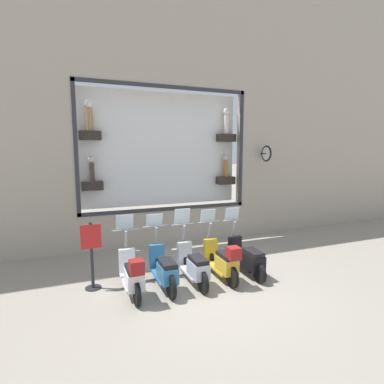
{
  "coord_description": "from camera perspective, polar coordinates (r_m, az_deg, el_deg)",
  "views": [
    {
      "loc": [
        -6.18,
        2.85,
        3.14
      ],
      "look_at": [
        1.61,
        -0.19,
        2.0
      ],
      "focal_mm": 28.0,
      "sensor_mm": 36.0,
      "label": 1
    }
  ],
  "objects": [
    {
      "name": "scooter_yellow_1",
      "position": [
        7.57,
        5.82,
        -12.89
      ],
      "size": [
        1.8,
        0.6,
        1.6
      ],
      "color": "black",
      "rests_on": "ground_plane"
    },
    {
      "name": "building_facade",
      "position": [
        10.39,
        -5.27,
        18.84
      ],
      "size": [
        1.21,
        36.0,
        10.07
      ],
      "color": "#ADA08E",
      "rests_on": "ground_plane"
    },
    {
      "name": "ground_plane",
      "position": [
        7.5,
        3.25,
        -17.01
      ],
      "size": [
        120.0,
        120.0,
        0.0
      ],
      "primitive_type": "plane",
      "color": "gray"
    },
    {
      "name": "scooter_white_4",
      "position": [
        6.91,
        -11.31,
        -15.09
      ],
      "size": [
        1.8,
        0.61,
        1.63
      ],
      "color": "black",
      "rests_on": "ground_plane"
    },
    {
      "name": "scooter_black_0",
      "position": [
        7.98,
        10.45,
        -12.28
      ],
      "size": [
        1.79,
        0.6,
        1.61
      ],
      "color": "black",
      "rests_on": "ground_plane"
    },
    {
      "name": "scooter_silver_2",
      "position": [
        7.35,
        0.32,
        -13.83
      ],
      "size": [
        1.8,
        0.6,
        1.68
      ],
      "color": "black",
      "rests_on": "ground_plane"
    },
    {
      "name": "shop_sign_post",
      "position": [
        7.3,
        -18.57,
        -11.05
      ],
      "size": [
        0.36,
        0.45,
        1.56
      ],
      "color": "#232326",
      "rests_on": "ground_plane"
    },
    {
      "name": "scooter_teal_3",
      "position": [
        7.13,
        -5.37,
        -14.49
      ],
      "size": [
        1.81,
        0.6,
        1.59
      ],
      "color": "black",
      "rests_on": "ground_plane"
    }
  ]
}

